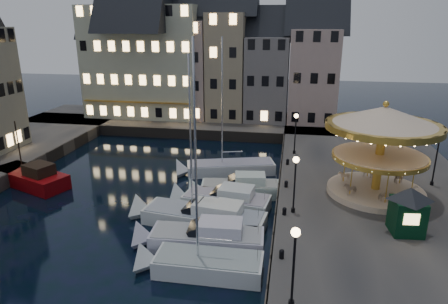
% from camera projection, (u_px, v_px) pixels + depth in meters
% --- Properties ---
extents(ground, '(160.00, 160.00, 0.00)m').
position_uv_depth(ground, '(192.00, 227.00, 29.01)').
color(ground, black).
rests_on(ground, ground).
extents(quay_east, '(16.00, 56.00, 1.30)m').
position_uv_depth(quay_east, '(378.00, 198.00, 32.15)').
color(quay_east, '#474442').
rests_on(quay_east, ground).
extents(quay_north, '(44.00, 12.00, 1.30)m').
position_uv_depth(quay_north, '(185.00, 122.00, 56.33)').
color(quay_north, '#474442').
rests_on(quay_north, ground).
extents(quaywall_e, '(0.15, 44.00, 1.30)m').
position_uv_depth(quaywall_e, '(279.00, 191.00, 33.45)').
color(quaywall_e, '#47423A').
rests_on(quaywall_e, ground).
extents(quaywall_n, '(48.00, 0.15, 1.30)m').
position_uv_depth(quaywall_n, '(188.00, 134.00, 50.39)').
color(quaywall_n, '#47423A').
rests_on(quaywall_n, ground).
extents(streetlamp_a, '(0.44, 0.44, 4.17)m').
position_uv_depth(streetlamp_a, '(294.00, 256.00, 18.16)').
color(streetlamp_a, black).
rests_on(streetlamp_a, quay_east).
extents(streetlamp_b, '(0.44, 0.44, 4.17)m').
position_uv_depth(streetlamp_b, '(295.00, 177.00, 27.53)').
color(streetlamp_b, black).
rests_on(streetlamp_b, quay_east).
extents(streetlamp_c, '(0.44, 0.44, 4.17)m').
position_uv_depth(streetlamp_c, '(296.00, 128.00, 40.17)').
color(streetlamp_c, black).
rests_on(streetlamp_c, quay_east).
extents(streetlamp_d, '(0.44, 0.44, 4.17)m').
position_uv_depth(streetlamp_d, '(437.00, 154.00, 32.25)').
color(streetlamp_d, black).
rests_on(streetlamp_d, quay_east).
extents(bollard_a, '(0.30, 0.30, 0.57)m').
position_uv_depth(bollard_a, '(282.00, 253.00, 22.76)').
color(bollard_a, black).
rests_on(bollard_a, quay_east).
extents(bollard_b, '(0.30, 0.30, 0.57)m').
position_uv_depth(bollard_b, '(284.00, 211.00, 27.91)').
color(bollard_b, black).
rests_on(bollard_b, quay_east).
extents(bollard_c, '(0.30, 0.30, 0.57)m').
position_uv_depth(bollard_c, '(286.00, 184.00, 32.59)').
color(bollard_c, black).
rests_on(bollard_c, quay_east).
extents(bollard_d, '(0.30, 0.30, 0.57)m').
position_uv_depth(bollard_d, '(288.00, 161.00, 37.74)').
color(bollard_d, black).
rests_on(bollard_d, quay_east).
extents(townhouse_na, '(5.50, 8.00, 12.80)m').
position_uv_depth(townhouse_na, '(111.00, 68.00, 57.86)').
color(townhouse_na, tan).
rests_on(townhouse_na, quay_north).
extents(townhouse_nb, '(6.16, 8.00, 13.80)m').
position_uv_depth(townhouse_nb, '(146.00, 65.00, 56.82)').
color(townhouse_nb, slate).
rests_on(townhouse_nb, quay_north).
extents(townhouse_nc, '(6.82, 8.00, 14.80)m').
position_uv_depth(townhouse_nc, '(187.00, 62.00, 55.68)').
color(townhouse_nc, '#B4988D').
rests_on(townhouse_nc, quay_north).
extents(townhouse_nd, '(5.50, 8.00, 15.80)m').
position_uv_depth(townhouse_nd, '(228.00, 59.00, 54.59)').
color(townhouse_nd, tan).
rests_on(townhouse_nd, quay_north).
extents(townhouse_ne, '(6.16, 8.00, 12.80)m').
position_uv_depth(townhouse_ne, '(268.00, 71.00, 54.17)').
color(townhouse_ne, slate).
rests_on(townhouse_ne, quay_north).
extents(townhouse_nf, '(6.82, 8.00, 13.80)m').
position_uv_depth(townhouse_nf, '(313.00, 68.00, 53.03)').
color(townhouse_nf, '#B5988F').
rests_on(townhouse_nf, quay_north).
extents(hotel_corner, '(17.60, 9.00, 16.80)m').
position_uv_depth(hotel_corner, '(146.00, 55.00, 56.34)').
color(hotel_corner, beige).
rests_on(hotel_corner, quay_north).
extents(motorboat_a, '(7.40, 2.47, 12.39)m').
position_uv_depth(motorboat_a, '(199.00, 264.00, 23.56)').
color(motorboat_a, silver).
rests_on(motorboat_a, ground).
extents(motorboat_b, '(8.50, 2.92, 2.15)m').
position_uv_depth(motorboat_b, '(201.00, 238.00, 26.22)').
color(motorboat_b, silver).
rests_on(motorboat_b, ground).
extents(motorboat_c, '(10.06, 3.85, 13.30)m').
position_uv_depth(motorboat_c, '(199.00, 216.00, 29.12)').
color(motorboat_c, silver).
rests_on(motorboat_c, ground).
extents(motorboat_d, '(7.93, 3.50, 2.15)m').
position_uv_depth(motorboat_d, '(221.00, 201.00, 31.72)').
color(motorboat_d, silver).
rests_on(motorboat_d, ground).
extents(motorboat_e, '(7.78, 3.17, 2.15)m').
position_uv_depth(motorboat_e, '(236.00, 188.00, 34.08)').
color(motorboat_e, silver).
rests_on(motorboat_e, ground).
extents(motorboat_f, '(9.50, 4.91, 12.68)m').
position_uv_depth(motorboat_f, '(225.00, 168.00, 39.07)').
color(motorboat_f, silver).
rests_on(motorboat_f, ground).
extents(red_fishing_boat, '(8.27, 5.36, 6.05)m').
position_uv_depth(red_fishing_boat, '(31.00, 178.00, 36.17)').
color(red_fishing_boat, '#740508').
rests_on(red_fishing_boat, ground).
extents(carousel, '(8.45, 8.45, 7.40)m').
position_uv_depth(carousel, '(382.00, 134.00, 29.88)').
color(carousel, beige).
rests_on(carousel, quay_east).
extents(ticket_kiosk, '(3.01, 3.01, 3.53)m').
position_uv_depth(ticket_kiosk, '(409.00, 202.00, 25.01)').
color(ticket_kiosk, black).
rests_on(ticket_kiosk, quay_east).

